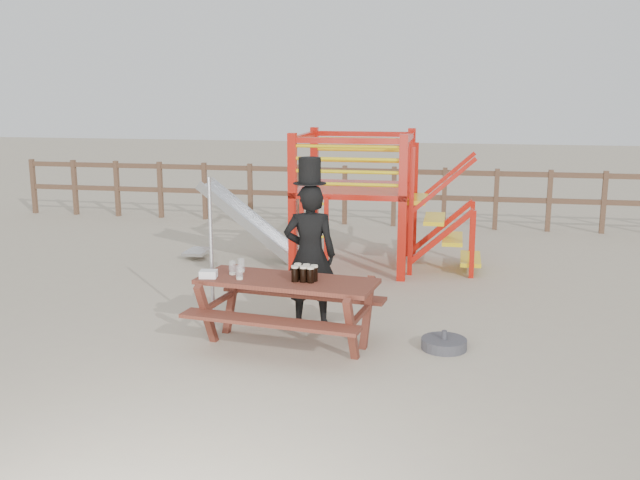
{
  "coord_description": "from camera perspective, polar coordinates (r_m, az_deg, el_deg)",
  "views": [
    {
      "loc": [
        1.76,
        -7.2,
        2.71
      ],
      "look_at": [
        0.2,
        0.8,
        0.98
      ],
      "focal_mm": 40.0,
      "sensor_mm": 36.0,
      "label": 1
    }
  ],
  "objects": [
    {
      "name": "playground_fort",
      "position": [
        11.03,
        2.4,
        3.41
      ],
      "size": [
        4.71,
        1.84,
        2.1
      ],
      "color": "red",
      "rests_on": "ground"
    },
    {
      "name": "paper_bag",
      "position": [
        7.73,
        -8.92,
        -2.71
      ],
      "size": [
        0.2,
        0.17,
        0.08
      ],
      "primitive_type": "cube",
      "rotation": [
        0.0,
        0.0,
        0.16
      ],
      "color": "white",
      "rests_on": "picnic_table"
    },
    {
      "name": "parasol_base",
      "position": [
        7.78,
        9.89,
        -8.18
      ],
      "size": [
        0.48,
        0.48,
        0.2
      ],
      "color": "#3D3C42",
      "rests_on": "ground"
    },
    {
      "name": "man_with_hat",
      "position": [
        8.23,
        -0.81,
        -0.9
      ],
      "size": [
        0.67,
        0.5,
        1.96
      ],
      "rotation": [
        0.0,
        0.0,
        3.32
      ],
      "color": "black",
      "rests_on": "ground"
    },
    {
      "name": "metal_pole",
      "position": [
        7.91,
        -8.68,
        -1.45
      ],
      "size": [
        0.04,
        0.04,
        1.79
      ],
      "primitive_type": "cylinder",
      "color": "#B2B2B7",
      "rests_on": "ground"
    },
    {
      "name": "back_fence",
      "position": [
        14.45,
        3.96,
        4.08
      ],
      "size": [
        15.09,
        0.09,
        1.2
      ],
      "color": "brown",
      "rests_on": "ground"
    },
    {
      "name": "ground",
      "position": [
        7.89,
        -2.55,
        -8.14
      ],
      "size": [
        60.0,
        60.0,
        0.0
      ],
      "primitive_type": "plane",
      "color": "tan",
      "rests_on": "ground"
    },
    {
      "name": "picnic_table",
      "position": [
        7.66,
        -2.64,
        -5.11
      ],
      "size": [
        2.05,
        1.54,
        0.73
      ],
      "rotation": [
        0.0,
        0.0,
        -0.13
      ],
      "color": "brown",
      "rests_on": "ground"
    },
    {
      "name": "empty_glasses",
      "position": [
        7.78,
        -6.6,
        -2.32
      ],
      "size": [
        0.21,
        0.38,
        0.15
      ],
      "color": "silver",
      "rests_on": "picnic_table"
    },
    {
      "name": "stout_pints",
      "position": [
        7.49,
        -1.25,
        -2.67
      ],
      "size": [
        0.27,
        0.19,
        0.17
      ],
      "color": "black",
      "rests_on": "picnic_table"
    }
  ]
}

